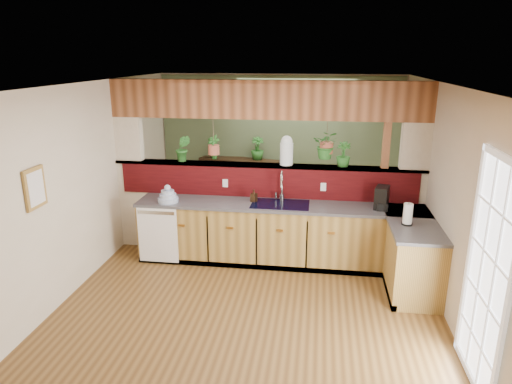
# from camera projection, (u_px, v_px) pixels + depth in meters

# --- Properties ---
(ground) EXTENTS (4.60, 7.00, 0.01)m
(ground) POSITION_uv_depth(u_px,v_px,m) (253.00, 293.00, 5.85)
(ground) COLOR brown
(ground) RESTS_ON ground
(ceiling) EXTENTS (4.60, 7.00, 0.01)m
(ceiling) POSITION_uv_depth(u_px,v_px,m) (253.00, 86.00, 5.10)
(ceiling) COLOR brown
(ceiling) RESTS_ON ground
(wall_back) EXTENTS (4.60, 0.02, 2.60)m
(wall_back) POSITION_uv_depth(u_px,v_px,m) (279.00, 143.00, 8.79)
(wall_back) COLOR beige
(wall_back) RESTS_ON ground
(wall_left) EXTENTS (0.02, 7.00, 2.60)m
(wall_left) POSITION_uv_depth(u_px,v_px,m) (74.00, 189.00, 5.78)
(wall_left) COLOR beige
(wall_left) RESTS_ON ground
(wall_right) EXTENTS (0.02, 7.00, 2.60)m
(wall_right) POSITION_uv_depth(u_px,v_px,m) (453.00, 205.00, 5.17)
(wall_right) COLOR beige
(wall_right) RESTS_ON ground
(pass_through_partition) EXTENTS (4.60, 0.21, 2.60)m
(pass_through_partition) POSITION_uv_depth(u_px,v_px,m) (268.00, 177.00, 6.78)
(pass_through_partition) COLOR beige
(pass_through_partition) RESTS_ON ground
(pass_through_ledge) EXTENTS (4.60, 0.21, 0.04)m
(pass_through_ledge) POSITION_uv_depth(u_px,v_px,m) (266.00, 165.00, 6.73)
(pass_through_ledge) COLOR brown
(pass_through_ledge) RESTS_ON ground
(header_beam) EXTENTS (4.60, 0.15, 0.55)m
(header_beam) POSITION_uv_depth(u_px,v_px,m) (266.00, 100.00, 6.46)
(header_beam) COLOR brown
(header_beam) RESTS_ON ground
(sage_backwall) EXTENTS (4.55, 0.02, 2.55)m
(sage_backwall) POSITION_uv_depth(u_px,v_px,m) (279.00, 143.00, 8.77)
(sage_backwall) COLOR #556746
(sage_backwall) RESTS_ON ground
(countertop) EXTENTS (4.14, 1.52, 0.90)m
(countertop) POSITION_uv_depth(u_px,v_px,m) (320.00, 239.00, 6.43)
(countertop) COLOR olive
(countertop) RESTS_ON ground
(dishwasher) EXTENTS (0.58, 0.03, 0.82)m
(dishwasher) POSITION_uv_depth(u_px,v_px,m) (158.00, 235.00, 6.54)
(dishwasher) COLOR white
(dishwasher) RESTS_ON ground
(navy_sink) EXTENTS (0.82, 0.50, 0.18)m
(navy_sink) POSITION_uv_depth(u_px,v_px,m) (280.00, 209.00, 6.50)
(navy_sink) COLOR black
(navy_sink) RESTS_ON countertop
(french_door) EXTENTS (0.06, 1.02, 2.16)m
(french_door) POSITION_uv_depth(u_px,v_px,m) (486.00, 278.00, 4.01)
(french_door) COLOR white
(french_door) RESTS_ON ground
(framed_print) EXTENTS (0.04, 0.35, 0.45)m
(framed_print) POSITION_uv_depth(u_px,v_px,m) (35.00, 188.00, 4.94)
(framed_print) COLOR olive
(framed_print) RESTS_ON wall_left
(faucet) EXTENTS (0.20, 0.20, 0.46)m
(faucet) POSITION_uv_depth(u_px,v_px,m) (281.00, 185.00, 6.56)
(faucet) COLOR #B7B7B2
(faucet) RESTS_ON countertop
(dish_stack) EXTENTS (0.30, 0.30, 0.26)m
(dish_stack) POSITION_uv_depth(u_px,v_px,m) (168.00, 197.00, 6.55)
(dish_stack) COLOR #9FAECE
(dish_stack) RESTS_ON countertop
(soap_dispenser) EXTENTS (0.11, 0.11, 0.18)m
(soap_dispenser) POSITION_uv_depth(u_px,v_px,m) (254.00, 196.00, 6.57)
(soap_dispenser) COLOR #342112
(soap_dispenser) RESTS_ON countertop
(coffee_maker) EXTENTS (0.17, 0.28, 0.31)m
(coffee_maker) POSITION_uv_depth(u_px,v_px,m) (382.00, 199.00, 6.26)
(coffee_maker) COLOR black
(coffee_maker) RESTS_ON countertop
(paper_towel) EXTENTS (0.14, 0.14, 0.29)m
(paper_towel) POSITION_uv_depth(u_px,v_px,m) (408.00, 214.00, 5.66)
(paper_towel) COLOR black
(paper_towel) RESTS_ON countertop
(glass_jar) EXTENTS (0.19, 0.19, 0.43)m
(glass_jar) POSITION_uv_depth(u_px,v_px,m) (287.00, 150.00, 6.63)
(glass_jar) COLOR silver
(glass_jar) RESTS_ON pass_through_ledge
(ledge_plant_left) EXTENTS (0.24, 0.21, 0.40)m
(ledge_plant_left) POSITION_uv_depth(u_px,v_px,m) (183.00, 148.00, 6.84)
(ledge_plant_left) COLOR #235D20
(ledge_plant_left) RESTS_ON pass_through_ledge
(ledge_plant_right) EXTENTS (0.21, 0.21, 0.36)m
(ledge_plant_right) POSITION_uv_depth(u_px,v_px,m) (343.00, 154.00, 6.53)
(ledge_plant_right) COLOR #235D20
(ledge_plant_right) RESTS_ON pass_through_ledge
(hanging_plant_a) EXTENTS (0.22, 0.19, 0.54)m
(hanging_plant_a) POSITION_uv_depth(u_px,v_px,m) (213.00, 140.00, 6.73)
(hanging_plant_a) COLOR brown
(hanging_plant_a) RESTS_ON header_beam
(hanging_plant_b) EXTENTS (0.41, 0.37, 0.53)m
(hanging_plant_b) POSITION_uv_depth(u_px,v_px,m) (327.00, 133.00, 6.47)
(hanging_plant_b) COLOR brown
(hanging_plant_b) RESTS_ON header_beam
(shelving_console) EXTENTS (1.61, 0.78, 1.04)m
(shelving_console) POSITION_uv_depth(u_px,v_px,m) (240.00, 185.00, 8.88)
(shelving_console) COLOR black
(shelving_console) RESTS_ON ground
(shelf_plant_a) EXTENTS (0.26, 0.20, 0.43)m
(shelf_plant_a) POSITION_uv_depth(u_px,v_px,m) (214.00, 147.00, 8.74)
(shelf_plant_a) COLOR #235D20
(shelf_plant_a) RESTS_ON shelving_console
(shelf_plant_b) EXTENTS (0.31, 0.31, 0.43)m
(shelf_plant_b) POSITION_uv_depth(u_px,v_px,m) (257.00, 148.00, 8.62)
(shelf_plant_b) COLOR #235D20
(shelf_plant_b) RESTS_ON shelving_console
(floor_plant) EXTENTS (0.68, 0.60, 0.71)m
(floor_plant) POSITION_uv_depth(u_px,v_px,m) (305.00, 207.00, 8.04)
(floor_plant) COLOR #235D20
(floor_plant) RESTS_ON ground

